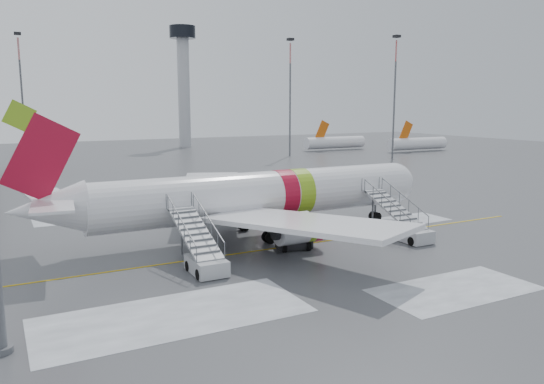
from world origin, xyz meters
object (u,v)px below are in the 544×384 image
pushback_tug (292,241)px  airliner (250,196)px  airstair_fwd (405,226)px  airstair_aft (202,255)px

pushback_tug → airliner: bearing=103.1°
airstair_fwd → airstair_aft: size_ratio=1.00×
airliner → airstair_aft: size_ratio=4.55×
airstair_aft → pushback_tug: (7.78, 1.68, -0.40)m
airstair_fwd → airstair_aft: bearing=180.0°
airliner → airstair_aft: 9.61m
airliner → airstair_aft: bearing=-135.5°
airliner → airstair_fwd: (10.81, -6.54, -2.35)m
airliner → airstair_fwd: 12.85m
airstair_aft → pushback_tug: 7.96m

